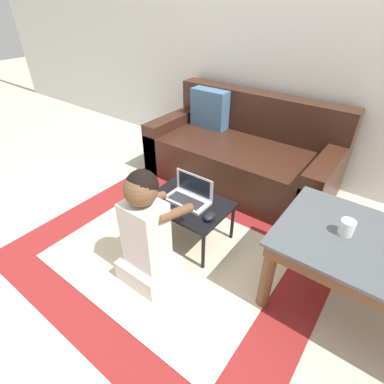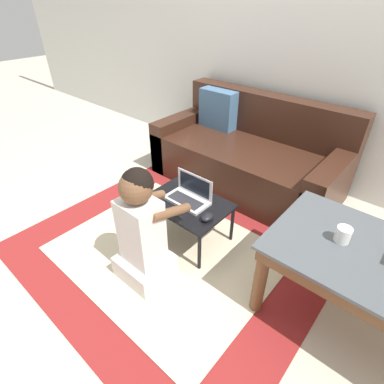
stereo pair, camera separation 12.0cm
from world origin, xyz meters
name	(u,v)px [view 1 (the left image)]	position (x,y,z in m)	size (l,w,h in m)	color
ground_plane	(178,246)	(0.00, 0.00, 0.00)	(16.00, 16.00, 0.00)	beige
wall_back	(289,31)	(0.00, 1.49, 1.25)	(9.00, 0.06, 2.50)	silver
area_rug	(169,254)	(0.00, -0.10, 0.00)	(1.99, 1.59, 0.01)	maroon
couch	(241,154)	(-0.10, 1.06, 0.27)	(1.65, 0.80, 0.78)	#381E14
laptop_desk	(188,206)	(0.00, 0.12, 0.29)	(0.57, 0.41, 0.32)	black
laptop	(189,197)	(-0.01, 0.14, 0.35)	(0.30, 0.17, 0.18)	silver
computer_mouse	(210,216)	(0.22, 0.06, 0.34)	(0.07, 0.09, 0.04)	black
person_seated	(147,233)	(0.04, -0.31, 0.37)	(0.31, 0.44, 0.78)	silver
cup_on_table	(347,227)	(0.96, 0.19, 0.54)	(0.07, 0.07, 0.08)	white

